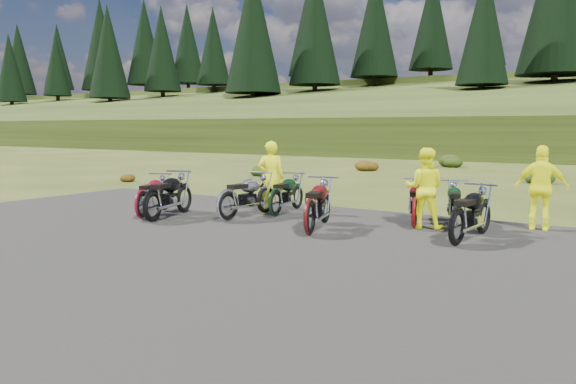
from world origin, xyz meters
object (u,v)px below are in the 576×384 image
Objects in this scene: motorcycle_0 at (153,223)px; motorcycle_7 at (454,231)px; person_middle at (271,178)px; motorcycle_3 at (228,222)px.

motorcycle_0 reaches higher than motorcycle_7.
motorcycle_0 is at bearing 95.56° from motorcycle_7.
motorcycle_0 is 1.18× the size of person_middle.
motorcycle_0 is 1.13× the size of motorcycle_7.
person_middle is (-4.80, -0.18, 0.95)m from motorcycle_7.
motorcycle_3 is at bearing 53.21° from person_middle.
motorcycle_0 is 3.26m from person_middle.
motorcycle_3 is at bearing 91.37° from motorcycle_7.
motorcycle_0 is 6.97m from motorcycle_7.
motorcycle_7 is 4.89m from person_middle.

